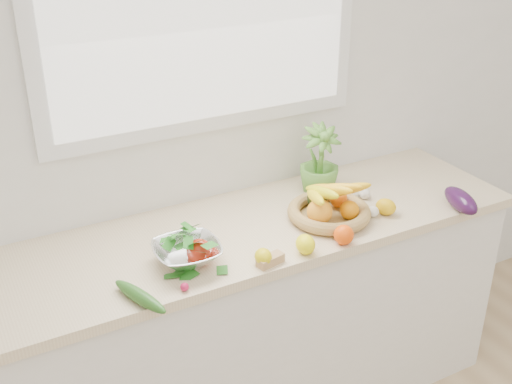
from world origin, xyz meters
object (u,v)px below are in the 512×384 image
potted_herb (319,161)px  eggplant (461,200)px  cucumber (140,296)px  colander_with_spinach (187,249)px  apple (199,252)px  fruit_basket (329,207)px

potted_herb → eggplant: bearing=-46.6°
eggplant → potted_herb: size_ratio=0.67×
cucumber → eggplant: bearing=-0.7°
eggplant → cucumber: (-1.33, 0.02, -0.02)m
eggplant → colander_with_spinach: (-1.11, 0.15, 0.02)m
colander_with_spinach → cucumber: bearing=-148.4°
eggplant → colander_with_spinach: 1.12m
eggplant → colander_with_spinach: bearing=172.4°
apple → fruit_basket: bearing=5.1°
apple → eggplant: bearing=-7.3°
apple → eggplant: size_ratio=0.44×
cucumber → potted_herb: potted_herb is taller
apple → cucumber: 0.28m
apple → eggplant: apple is taller
eggplant → fruit_basket: (-0.50, 0.19, 0.01)m
potted_herb → colander_with_spinach: (-0.71, -0.27, -0.07)m
cucumber → fruit_basket: size_ratio=0.59×
fruit_basket → apple: bearing=-174.9°
eggplant → colander_with_spinach: size_ratio=0.83×
cucumber → colander_with_spinach: colander_with_spinach is taller
apple → eggplant: 1.08m
colander_with_spinach → fruit_basket: bearing=3.6°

